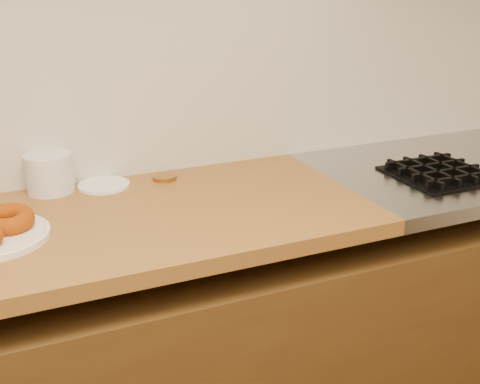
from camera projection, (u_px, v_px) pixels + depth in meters
name	position (u px, v px, depth m)	size (l,w,h in m)	color
wall_back	(127.00, 16.00, 1.64)	(4.00, 0.02, 2.70)	tan
base_cabinet	(176.00, 375.00, 1.71)	(3.60, 0.60, 0.77)	#493215
backsplash	(132.00, 72.00, 1.68)	(3.60, 0.02, 0.60)	#BBB7A9
ring_donut	(7.00, 219.00, 1.37)	(0.12, 0.12, 0.04)	#994005
plastic_tub	(49.00, 173.00, 1.62)	(0.13, 0.13, 0.10)	silver
tub_lid	(104.00, 185.00, 1.67)	(0.14, 0.14, 0.01)	white
brass_jar_lid	(164.00, 177.00, 1.73)	(0.07, 0.07, 0.01)	#A9722C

